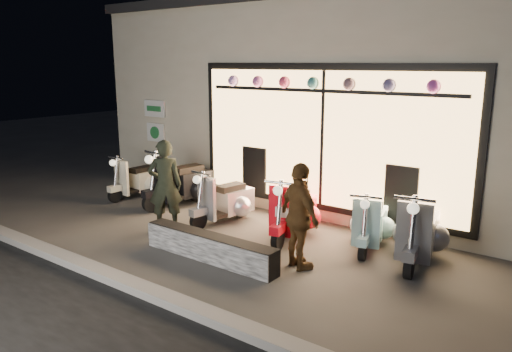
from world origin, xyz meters
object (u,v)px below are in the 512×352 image
(scooter_silver, at_px, (229,200))
(man, at_px, (165,185))
(woman, at_px, (300,217))
(scooter_red, at_px, (295,212))
(graffiti_barrier, at_px, (210,247))

(scooter_silver, xyz_separation_m, man, (-0.59, -1.02, 0.41))
(man, height_order, woman, man)
(scooter_red, height_order, man, man)
(graffiti_barrier, relative_size, scooter_red, 1.59)
(scooter_silver, distance_m, woman, 2.49)
(graffiti_barrier, relative_size, woman, 1.52)
(scooter_silver, bearing_deg, scooter_red, 11.53)
(scooter_silver, xyz_separation_m, woman, (2.21, -1.08, 0.38))
(scooter_red, relative_size, man, 0.92)
(man, bearing_deg, woman, 134.47)
(graffiti_barrier, height_order, scooter_red, scooter_red)
(woman, bearing_deg, scooter_silver, 1.47)
(graffiti_barrier, distance_m, woman, 1.45)
(graffiti_barrier, bearing_deg, woman, 24.02)
(scooter_silver, relative_size, woman, 0.90)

